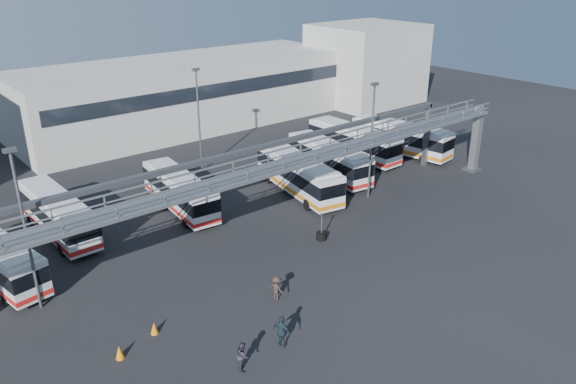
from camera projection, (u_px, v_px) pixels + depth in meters
ground at (323, 273)px, 37.96m from camera, size 140.00×140.00×0.00m
gantry at (268, 173)px, 40.00m from camera, size 51.40×5.15×7.10m
warehouse at (188, 92)px, 70.47m from camera, size 42.00×14.00×8.00m
building_right at (366, 64)px, 80.87m from camera, size 14.00×12.00×11.00m
light_pole_left at (24, 223)px, 32.04m from camera, size 0.70×0.35×10.21m
light_pole_mid at (372, 135)px, 47.76m from camera, size 0.70×0.35×10.21m
light_pole_back at (199, 115)px, 53.73m from camera, size 0.70×0.35×10.21m
bus_2 at (57, 213)px, 42.56m from camera, size 2.73×10.83×3.27m
bus_4 at (180, 190)px, 46.82m from camera, size 3.42×10.58×3.16m
bus_6 at (298, 174)px, 49.99m from camera, size 4.56×11.51×3.41m
bus_7 at (329, 158)px, 54.02m from camera, size 4.09×11.14×3.31m
bus_8 at (354, 141)px, 58.92m from camera, size 2.71×11.26×3.41m
bus_9 at (401, 137)px, 60.11m from camera, size 4.12×11.46×3.40m
pedestrian_b at (243, 356)px, 28.86m from camera, size 0.96×1.01×1.63m
pedestrian_c at (277, 288)px, 34.72m from camera, size 0.79×1.15×1.64m
pedestrian_d at (282, 332)px, 30.43m from camera, size 0.77×1.22×1.94m
cone_left at (120, 352)px, 29.77m from camera, size 0.64×0.64×0.78m
cone_right at (154, 328)px, 31.74m from camera, size 0.57×0.57×0.73m
tire_stack at (321, 235)px, 42.28m from camera, size 0.77×0.77×2.20m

